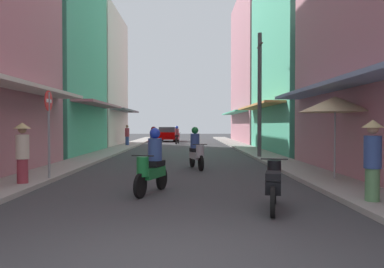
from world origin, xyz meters
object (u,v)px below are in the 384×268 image
at_px(motorbike_maroon, 177,136).
at_px(pedestrian_crossing, 22,151).
at_px(motorbike_green, 152,164).
at_px(motorbike_black, 274,184).
at_px(parked_car, 168,134).
at_px(pedestrian_foreground, 127,136).
at_px(vendor_umbrella, 335,104).
at_px(motorbike_orange, 154,145).
at_px(pedestrian_far, 373,158).
at_px(utility_pole, 260,95).
at_px(motorbike_silver, 196,150).
at_px(street_sign_no_entry, 49,123).

height_order(motorbike_maroon, pedestrian_crossing, pedestrian_crossing).
xyz_separation_m(motorbike_green, motorbike_black, (2.53, -1.84, -0.20)).
distance_m(parked_car, pedestrian_foreground, 9.71).
xyz_separation_m(motorbike_maroon, pedestrian_foreground, (-3.72, -4.14, 0.13)).
height_order(motorbike_maroon, vendor_umbrella, vendor_umbrella).
relative_size(motorbike_black, vendor_umbrella, 0.72).
relative_size(motorbike_green, parked_car, 0.41).
height_order(motorbike_green, motorbike_black, motorbike_green).
bearing_deg(motorbike_black, motorbike_orange, 106.36).
relative_size(motorbike_green, pedestrian_far, 0.99).
xyz_separation_m(motorbike_maroon, utility_pole, (4.41, -15.16, 2.42)).
height_order(pedestrian_foreground, pedestrian_far, pedestrian_far).
bearing_deg(motorbike_silver, motorbike_maroon, 93.65).
xyz_separation_m(motorbike_green, street_sign_no_entry, (-3.17, 1.94, 1.01)).
relative_size(pedestrian_foreground, vendor_umbrella, 0.68).
bearing_deg(pedestrian_foreground, parked_car, 74.03).
distance_m(motorbike_green, pedestrian_foreground, 20.82).
relative_size(vendor_umbrella, street_sign_no_entry, 0.93).
height_order(motorbike_maroon, pedestrian_foreground, pedestrian_foreground).
relative_size(parked_car, pedestrian_foreground, 2.52).
distance_m(motorbike_silver, street_sign_no_entry, 5.51).
xyz_separation_m(parked_car, vendor_umbrella, (6.16, -28.16, 1.50)).
bearing_deg(motorbike_green, motorbike_orange, 94.67).
height_order(pedestrian_far, utility_pole, utility_pole).
bearing_deg(motorbike_green, pedestrian_far, -19.37).
bearing_deg(motorbike_black, vendor_umbrella, 54.18).
height_order(motorbike_maroon, parked_car, motorbike_maroon).
bearing_deg(vendor_umbrella, pedestrian_foreground, 115.14).
xyz_separation_m(motorbike_orange, street_sign_no_entry, (-2.40, -7.47, 1.01)).
xyz_separation_m(motorbike_silver, pedestrian_foreground, (-4.96, 15.29, 0.13)).
distance_m(pedestrian_far, utility_pole, 11.27).
bearing_deg(pedestrian_far, pedestrian_crossing, 162.83).
distance_m(parked_car, vendor_umbrella, 28.87).
bearing_deg(pedestrian_far, vendor_umbrella, 81.70).
distance_m(pedestrian_foreground, utility_pole, 13.88).
relative_size(motorbike_black, utility_pole, 0.29).
height_order(motorbike_green, pedestrian_crossing, pedestrian_crossing).
distance_m(motorbike_green, motorbike_black, 3.14).
bearing_deg(motorbike_silver, pedestrian_crossing, -137.31).
xyz_separation_m(motorbike_orange, vendor_umbrella, (5.82, -7.76, 1.53)).
xyz_separation_m(pedestrian_crossing, pedestrian_far, (8.06, -2.49, 0.02)).
height_order(pedestrian_foreground, street_sign_no_entry, street_sign_no_entry).
distance_m(motorbike_silver, utility_pole, 5.84).
bearing_deg(motorbike_black, motorbike_maroon, 95.61).
relative_size(motorbike_black, pedestrian_foreground, 1.07).
bearing_deg(utility_pole, parked_car, 105.01).
relative_size(motorbike_orange, street_sign_no_entry, 0.68).
relative_size(vendor_umbrella, utility_pole, 0.40).
bearing_deg(motorbike_orange, pedestrian_far, -64.14).
bearing_deg(motorbike_maroon, pedestrian_crossing, -98.21).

